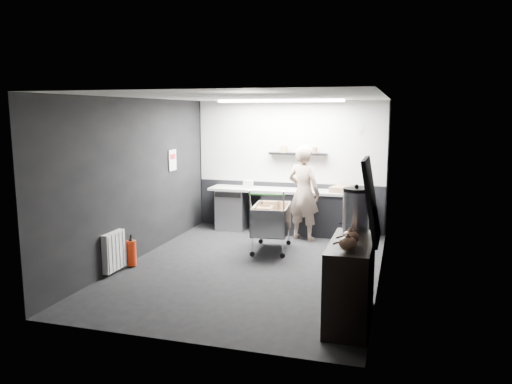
% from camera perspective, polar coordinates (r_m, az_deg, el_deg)
% --- Properties ---
extents(floor, '(5.50, 5.50, 0.00)m').
position_cam_1_polar(floor, '(8.13, -0.54, -8.55)').
color(floor, black).
rests_on(floor, ground).
extents(ceiling, '(5.50, 5.50, 0.00)m').
position_cam_1_polar(ceiling, '(7.74, -0.57, 10.85)').
color(ceiling, silver).
rests_on(ceiling, wall_back).
extents(wall_back, '(5.50, 0.00, 5.50)m').
position_cam_1_polar(wall_back, '(10.46, 3.85, 3.00)').
color(wall_back, black).
rests_on(wall_back, floor).
extents(wall_front, '(5.50, 0.00, 5.50)m').
position_cam_1_polar(wall_front, '(5.29, -9.28, -3.23)').
color(wall_front, black).
rests_on(wall_front, floor).
extents(wall_left, '(0.00, 5.50, 5.50)m').
position_cam_1_polar(wall_left, '(8.62, -13.39, 1.43)').
color(wall_left, black).
rests_on(wall_left, floor).
extents(wall_right, '(0.00, 5.50, 5.50)m').
position_cam_1_polar(wall_right, '(7.49, 14.24, 0.26)').
color(wall_right, black).
rests_on(wall_right, floor).
extents(kitchen_wall_panel, '(3.95, 0.02, 1.70)m').
position_cam_1_polar(kitchen_wall_panel, '(10.40, 3.86, 5.73)').
color(kitchen_wall_panel, beige).
rests_on(kitchen_wall_panel, wall_back).
extents(dado_panel, '(3.95, 0.02, 1.00)m').
position_cam_1_polar(dado_panel, '(10.57, 3.78, -1.60)').
color(dado_panel, black).
rests_on(dado_panel, wall_back).
extents(floating_shelf, '(1.20, 0.22, 0.04)m').
position_cam_1_polar(floating_shelf, '(10.27, 4.80, 4.38)').
color(floating_shelf, black).
rests_on(floating_shelf, wall_back).
extents(wall_clock, '(0.20, 0.03, 0.20)m').
position_cam_1_polar(wall_clock, '(10.16, 11.65, 7.17)').
color(wall_clock, silver).
rests_on(wall_clock, wall_back).
extents(poster, '(0.02, 0.30, 0.40)m').
position_cam_1_polar(poster, '(9.73, -9.53, 3.61)').
color(poster, white).
rests_on(poster, wall_left).
extents(poster_red_band, '(0.02, 0.22, 0.10)m').
position_cam_1_polar(poster_red_band, '(9.72, -9.52, 4.02)').
color(poster_red_band, red).
rests_on(poster_red_band, poster).
extents(radiator, '(0.10, 0.50, 0.60)m').
position_cam_1_polar(radiator, '(8.03, -15.94, -6.53)').
color(radiator, silver).
rests_on(radiator, wall_left).
extents(ceiling_strip, '(2.40, 0.20, 0.04)m').
position_cam_1_polar(ceiling_strip, '(9.53, 2.74, 10.35)').
color(ceiling_strip, white).
rests_on(ceiling_strip, ceiling).
extents(prep_counter, '(3.20, 0.61, 0.90)m').
position_cam_1_polar(prep_counter, '(10.25, 4.13, -2.18)').
color(prep_counter, black).
rests_on(prep_counter, floor).
extents(person, '(0.78, 0.64, 1.84)m').
position_cam_1_polar(person, '(9.67, 5.47, -0.11)').
color(person, beige).
rests_on(person, floor).
extents(shopping_cart, '(0.71, 1.07, 1.12)m').
position_cam_1_polar(shopping_cart, '(8.92, 1.72, -3.37)').
color(shopping_cart, silver).
rests_on(shopping_cart, floor).
extents(sideboard, '(0.56, 1.30, 1.95)m').
position_cam_1_polar(sideboard, '(6.08, 10.91, -8.79)').
color(sideboard, black).
rests_on(sideboard, floor).
extents(fire_extinguisher, '(0.15, 0.15, 0.50)m').
position_cam_1_polar(fire_extinguisher, '(8.31, -14.04, -6.67)').
color(fire_extinguisher, red).
rests_on(fire_extinguisher, floor).
extents(cardboard_box, '(0.65, 0.55, 0.11)m').
position_cam_1_polar(cardboard_box, '(9.94, 10.27, 0.26)').
color(cardboard_box, '#8E6E4B').
rests_on(cardboard_box, prep_counter).
extents(pink_tub, '(0.22, 0.22, 0.22)m').
position_cam_1_polar(pink_tub, '(10.08, 6.32, 0.78)').
color(pink_tub, silver).
rests_on(pink_tub, prep_counter).
extents(white_container, '(0.19, 0.15, 0.16)m').
position_cam_1_polar(white_container, '(10.35, -0.90, 0.89)').
color(white_container, silver).
rests_on(white_container, prep_counter).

